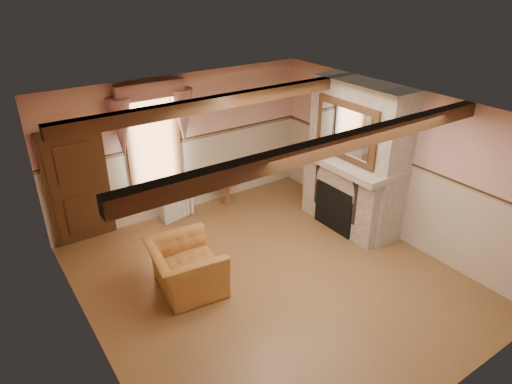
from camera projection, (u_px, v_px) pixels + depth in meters
floor at (270, 279)px, 7.48m from camera, size 5.50×6.00×0.01m
ceiling at (273, 113)px, 6.22m from camera, size 5.50×6.00×0.01m
wall_back at (182, 145)px, 9.06m from camera, size 5.50×0.02×2.80m
wall_front at (445, 317)px, 4.64m from camera, size 5.50×0.02×2.80m
wall_left at (86, 264)px, 5.46m from camera, size 0.02×6.00×2.80m
wall_right at (394, 163)px, 8.24m from camera, size 0.02×6.00×2.80m
wainscot at (270, 240)px, 7.14m from camera, size 5.50×6.00×1.50m
chair_rail at (271, 197)px, 6.80m from camera, size 5.50×6.00×0.08m
firebox at (336, 207)px, 8.73m from camera, size 0.20×0.95×0.90m
armchair at (186, 268)px, 7.10m from camera, size 1.17×1.30×0.77m
side_table at (227, 193)px, 9.68m from camera, size 0.59×0.59×0.55m
book_stack at (227, 177)px, 9.49m from camera, size 0.29×0.34×0.20m
radiator at (176, 204)px, 9.15m from camera, size 0.72×0.30×0.60m
bowl at (343, 152)px, 8.55m from camera, size 0.33×0.33×0.08m
mantel_clock at (322, 141)px, 8.94m from camera, size 0.14×0.24×0.20m
oil_lamp at (336, 144)px, 8.64m from camera, size 0.11×0.11×0.28m
candle_red at (368, 161)px, 8.06m from camera, size 0.06×0.06×0.16m
jar_yellow at (365, 161)px, 8.12m from camera, size 0.06×0.06×0.12m
fireplace at (357, 157)px, 8.52m from camera, size 0.85×2.00×2.80m
mantel at (350, 161)px, 8.45m from camera, size 1.05×2.05×0.12m
overmantel_mirror at (345, 131)px, 8.08m from camera, size 0.06×1.44×1.04m
door at (78, 188)px, 8.11m from camera, size 1.10×0.10×2.10m
window at (153, 139)px, 8.62m from camera, size 1.06×0.08×2.02m
window_drapes at (152, 110)px, 8.29m from camera, size 1.30×0.14×1.40m
ceiling_beam_front at (333, 145)px, 5.38m from camera, size 5.50×0.18×0.20m
ceiling_beam_back at (227, 101)px, 7.15m from camera, size 5.50×0.18×0.20m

